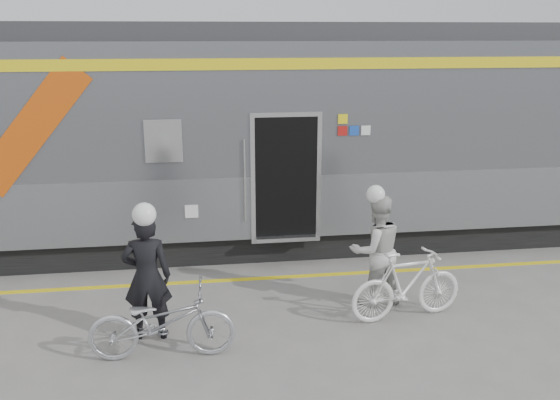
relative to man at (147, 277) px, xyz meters
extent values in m
plane|color=slate|center=(1.95, -0.42, -0.86)|extent=(90.00, 90.00, 0.00)
cube|color=black|center=(-0.02, 3.78, -0.61)|extent=(24.00, 2.70, 0.50)
cube|color=#9EA0A5|center=(-0.02, 3.78, 0.19)|extent=(24.00, 3.00, 1.10)
cube|color=slate|center=(-0.02, 3.78, 1.84)|extent=(24.00, 3.00, 2.20)
cube|color=#38383A|center=(-0.02, 3.78, 3.09)|extent=(24.00, 2.64, 0.30)
cube|color=yellow|center=(-0.02, 2.27, 2.59)|extent=(24.00, 0.02, 0.18)
cube|color=#CA4A0B|center=(-1.82, 2.27, 1.64)|extent=(1.96, 0.01, 2.19)
cube|color=black|center=(0.18, 2.27, 1.39)|extent=(0.55, 0.02, 0.65)
cube|color=black|center=(2.18, 2.48, 0.69)|extent=(1.05, 0.45, 2.10)
cube|color=silver|center=(2.18, 2.27, 0.69)|extent=(1.20, 0.02, 2.25)
cylinder|color=silver|center=(1.48, 2.25, 0.69)|extent=(0.04, 0.04, 1.40)
cube|color=silver|center=(2.18, 2.23, -0.34)|extent=(1.05, 0.25, 0.06)
cube|color=yellow|center=(3.13, 2.26, 1.69)|extent=(0.16, 0.01, 0.16)
cube|color=#A71513|center=(3.13, 2.26, 1.49)|extent=(0.16, 0.01, 0.16)
cube|color=#1B48B1|center=(3.33, 2.26, 1.49)|extent=(0.16, 0.01, 0.16)
cube|color=silver|center=(3.53, 2.26, 1.49)|extent=(0.16, 0.01, 0.16)
cube|color=silver|center=(0.58, 2.26, 0.19)|extent=(0.22, 0.01, 0.22)
cube|color=yellow|center=(1.95, 1.73, -0.86)|extent=(24.00, 0.12, 0.01)
imported|color=black|center=(0.00, 0.00, 0.00)|extent=(0.64, 0.43, 1.73)
imported|color=#B0B2B8|center=(0.20, -0.55, -0.39)|extent=(1.83, 0.67, 0.95)
imported|color=beige|center=(3.27, 0.60, -0.02)|extent=(0.91, 0.76, 1.68)
imported|color=white|center=(3.57, 0.05, -0.36)|extent=(1.75, 0.75, 1.02)
sphere|color=white|center=(0.00, 0.00, 1.01)|extent=(0.30, 0.30, 0.30)
sphere|color=white|center=(3.27, 0.60, 0.95)|extent=(0.27, 0.27, 0.27)
camera|label=1|loc=(0.73, -7.32, 3.06)|focal=38.00mm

